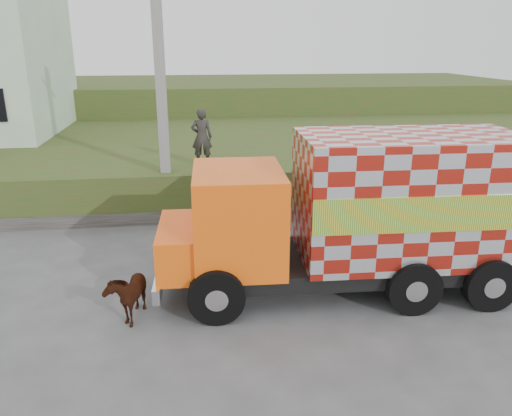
{
  "coord_description": "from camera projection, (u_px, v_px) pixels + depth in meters",
  "views": [
    {
      "loc": [
        -0.14,
        -10.54,
        5.27
      ],
      "look_at": [
        1.38,
        1.33,
        1.3
      ],
      "focal_mm": 35.0,
      "sensor_mm": 36.0,
      "label": 1
    }
  ],
  "objects": [
    {
      "name": "ground",
      "position": [
        205.0,
        281.0,
        11.6
      ],
      "size": [
        120.0,
        120.0,
        0.0
      ],
      "primitive_type": "plane",
      "color": "#474749",
      "rests_on": "ground"
    },
    {
      "name": "embankment",
      "position": [
        197.0,
        157.0,
        20.77
      ],
      "size": [
        40.0,
        12.0,
        1.5
      ],
      "primitive_type": "cube",
      "color": "#2A531B",
      "rests_on": "ground"
    },
    {
      "name": "embankment_far",
      "position": [
        194.0,
        105.0,
        31.83
      ],
      "size": [
        40.0,
        12.0,
        3.0
      ],
      "primitive_type": "cube",
      "color": "#2A531B",
      "rests_on": "ground"
    },
    {
      "name": "retaining_strip",
      "position": [
        135.0,
        217.0,
        15.25
      ],
      "size": [
        16.0,
        0.5,
        0.4
      ],
      "primitive_type": "cube",
      "color": "#595651",
      "rests_on": "ground"
    },
    {
      "name": "utility_pole",
      "position": [
        161.0,
        86.0,
        14.52
      ],
      "size": [
        1.2,
        0.3,
        8.0
      ],
      "color": "gray",
      "rests_on": "ground"
    },
    {
      "name": "cargo_truck",
      "position": [
        360.0,
        213.0,
        10.75
      ],
      "size": [
        7.86,
        2.93,
        3.47
      ],
      "rotation": [
        0.0,
        0.0,
        -0.03
      ],
      "color": "black",
      "rests_on": "ground"
    },
    {
      "name": "cow",
      "position": [
        128.0,
        292.0,
        9.95
      ],
      "size": [
        0.82,
        1.36,
        1.07
      ],
      "primitive_type": "imported",
      "rotation": [
        0.0,
        0.0,
        -0.21
      ],
      "color": "black",
      "rests_on": "ground"
    },
    {
      "name": "pedestrian",
      "position": [
        202.0,
        137.0,
        15.9
      ],
      "size": [
        0.69,
        0.48,
        1.83
      ],
      "primitive_type": "imported",
      "rotation": [
        0.0,
        0.0,
        3.08
      ],
      "color": "#32302D",
      "rests_on": "embankment"
    }
  ]
}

